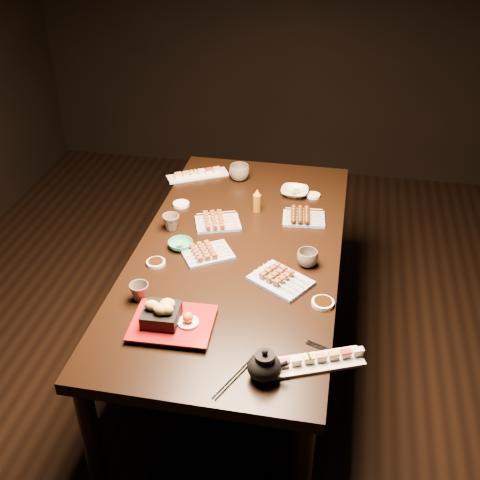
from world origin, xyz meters
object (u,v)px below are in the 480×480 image
Objects in this scene: sushi_platter_near at (315,360)px; teacup_far_right at (239,173)px; tempura_tray at (172,315)px; teacup_near_left at (139,292)px; yakitori_plate_right at (281,276)px; teacup_mid_right at (307,258)px; condiment_bottle at (257,200)px; yakitori_plate_center at (207,250)px; yakitori_plate_left at (218,220)px; edamame_bowl_cream at (295,192)px; teacup_far_left at (171,222)px; dining_table at (238,315)px; edamame_bowl_green at (180,245)px; teapot at (264,364)px; sushi_platter_far at (198,173)px.

sushi_platter_near is 3.19× the size of teacup_far_right.
tempura_tray is 3.92× the size of teacup_near_left.
teacup_far_right is (0.02, 1.21, -0.01)m from tempura_tray.
teacup_mid_right is at bearing 87.91° from yakitori_plate_right.
condiment_bottle is (-0.29, 0.41, 0.02)m from teacup_mid_right.
yakitori_plate_center and yakitori_plate_left have the same top height.
edamame_bowl_cream is at bearing -20.20° from teacup_far_right.
tempura_tray is 2.51× the size of condiment_bottle.
yakitori_plate_left is 2.58× the size of teacup_far_left.
sushi_platter_near is at bearing -17.93° from teacup_near_left.
dining_table is 0.55m from teacup_far_left.
teacup_far_left is (-0.20, -0.08, 0.01)m from yakitori_plate_left.
sushi_platter_near is at bearing -69.69° from condiment_bottle.
yakitori_plate_right is at bearing -87.89° from edamame_bowl_cream.
teacup_far_left is at bearing 92.74° from teacup_near_left.
yakitori_plate_right reaches higher than edamame_bowl_green.
sushi_platter_near is at bearing -12.27° from tempura_tray.
teacup_near_left is at bearing -150.51° from teacup_mid_right.
yakitori_plate_center is at bearing -169.38° from yakitori_plate_right.
yakitori_plate_right is 1.70× the size of teapot.
teacup_far_left is 0.75× the size of teacup_far_right.
teacup_near_left is 0.63m from teapot.
sushi_platter_far is at bearing 97.54° from tempura_tray.
teapot reaches higher than yakitori_plate_right.
sushi_platter_far is at bearing 95.67° from yakitori_plate_left.
sushi_platter_far is 4.11× the size of teacup_far_left.
teacup_mid_right is at bearing -31.43° from yakitori_plate_center.
tempura_tray is (-0.36, -0.35, 0.03)m from yakitori_plate_right.
dining_table is at bearing 98.94° from sushi_platter_near.
teacup_near_left reaches higher than yakitori_plate_left.
yakitori_plate_right is 1.94× the size of condiment_bottle.
sushi_platter_near is 1.41m from teacup_far_right.
tempura_tray is at bearing -124.57° from yakitori_plate_center.
yakitori_plate_right is at bearing 21.92° from teacup_near_left.
tempura_tray reaches higher than edamame_bowl_cream.
yakitori_plate_left is 1.50× the size of teapot.
yakitori_plate_right is 0.78× the size of tempura_tray.
yakitori_plate_right is 0.50m from tempura_tray.
yakitori_plate_center is 1.49× the size of edamame_bowl_cream.
edamame_bowl_green reaches higher than dining_table.
yakitori_plate_right is 2.59× the size of teacup_mid_right.
teacup_far_left is at bearing 120.24° from edamame_bowl_green.
edamame_bowl_green and edamame_bowl_cream have the same top height.
edamame_bowl_cream is (0.54, -0.11, -0.00)m from sushi_platter_far.
teacup_far_right reaches higher than teacup_mid_right.
tempura_tray is 2.82× the size of teacup_far_right.
dining_table is 8.73× the size of yakitori_plate_left.
teapot reaches higher than dining_table.
teapot is (-0.08, -0.67, 0.02)m from teacup_mid_right.
teapot is at bearing -55.96° from teacup_far_left.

